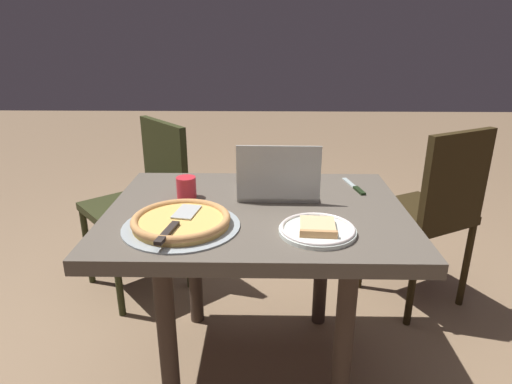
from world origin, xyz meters
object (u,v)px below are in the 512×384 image
chair_far (432,208)px  drink_cup (186,187)px  dining_table (257,231)px  pizza_tray (181,221)px  pizza_plate (317,229)px  table_knife (355,188)px  chair_near (146,195)px  laptop (278,185)px

chair_far → drink_cup: bearing=18.0°
dining_table → pizza_tray: pizza_tray is taller
pizza_plate → chair_far: (-0.63, -0.66, -0.19)m
pizza_plate → table_knife: bearing=-115.7°
drink_cup → chair_near: bearing=-60.0°
pizza_tray → drink_cup: 0.27m
dining_table → pizza_plate: bearing=133.2°
dining_table → chair_near: size_ratio=1.23×
dining_table → table_knife: table_knife is taller
chair_near → pizza_plate: bearing=132.5°
pizza_plate → pizza_tray: 0.45m
chair_far → chair_near: bearing=-7.9°
laptop → pizza_tray: size_ratio=0.80×
laptop → pizza_tray: (0.33, 0.29, -0.03)m
drink_cup → chair_far: chair_far is taller
laptop → chair_near: bearing=-38.2°
dining_table → chair_far: (-0.82, -0.45, -0.09)m
pizza_plate → chair_near: (0.79, -0.86, -0.21)m
dining_table → chair_near: (0.59, -0.65, -0.11)m
table_knife → chair_far: bearing=-150.2°
laptop → chair_far: (-0.74, -0.33, -0.23)m
pizza_tray → drink_cup: (0.03, -0.27, 0.02)m
pizza_plate → drink_cup: 0.56m
laptop → table_knife: size_ratio=1.50×
laptop → pizza_plate: laptop is taller
drink_cup → chair_far: size_ratio=0.09×
pizza_tray → table_knife: (-0.65, -0.38, -0.02)m
table_knife → chair_near: size_ratio=0.24×
laptop → table_knife: (-0.32, -0.09, -0.04)m
dining_table → drink_cup: bearing=-19.8°
table_knife → drink_cup: drink_cup is taller
pizza_plate → chair_near: chair_near is taller
pizza_plate → dining_table: bearing=-46.8°
laptop → chair_far: size_ratio=0.34×
laptop → drink_cup: size_ratio=3.77×
pizza_tray → drink_cup: bearing=-84.3°
dining_table → laptop: (-0.08, -0.12, 0.14)m
dining_table → chair_far: chair_far is taller
dining_table → pizza_plate: (-0.20, 0.21, 0.11)m
pizza_plate → chair_far: size_ratio=0.27×
table_knife → pizza_plate: bearing=64.3°
drink_cup → chair_near: size_ratio=0.09×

